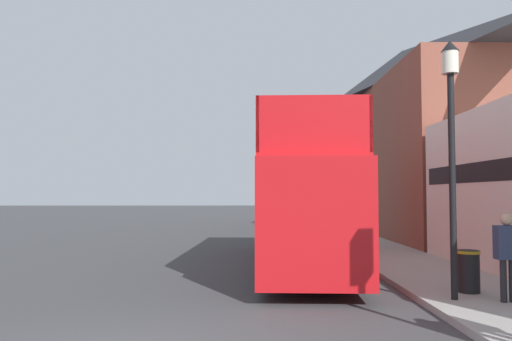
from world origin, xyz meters
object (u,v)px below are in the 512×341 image
Objects in this scene: lamp_post_third at (321,173)px; lamp_post_second at (351,170)px; tour_bus at (302,204)px; pedestrian_second at (507,249)px; parked_car_ahead_of_bus at (300,228)px; lamp_post_nearest at (451,121)px; litter_bin at (469,270)px.

lamp_post_second is at bearing -90.78° from lamp_post_third.
pedestrian_second is at bearing -57.46° from tour_bus.
pedestrian_second is (3.36, -5.86, -0.75)m from tour_bus.
lamp_post_nearest is at bearing -83.07° from parked_car_ahead_of_bus.
lamp_post_nearest reaches higher than litter_bin.
lamp_post_nearest is at bearing -89.03° from lamp_post_second.
pedestrian_second is 9.81m from lamp_post_second.
lamp_post_nearest is (1.76, -13.17, 3.00)m from parked_car_ahead_of_bus.
litter_bin is at bearing -80.02° from parked_car_ahead_of_bus.
pedestrian_second reaches higher than parked_car_ahead_of_bus.
pedestrian_second is 0.39× the size of lamp_post_second.
lamp_post_second is at bearing 90.97° from lamp_post_nearest.
lamp_post_third reaches higher than pedestrian_second.
pedestrian_second is 19.01m from lamp_post_third.
parked_car_ahead_of_bus is (0.67, 7.56, -1.26)m from tour_bus.
parked_car_ahead_of_bus is 13.63m from lamp_post_nearest.
tour_bus reaches higher than pedestrian_second.
tour_bus is 13.29m from lamp_post_third.
pedestrian_second is 0.33× the size of lamp_post_nearest.
parked_car_ahead_of_bus is 4.88m from lamp_post_second.
pedestrian_second is at bearing -83.53° from lamp_post_second.
pedestrian_second is at bearing -15.15° from lamp_post_nearest.
lamp_post_third is (1.73, 5.42, 2.79)m from parked_car_ahead_of_bus.
lamp_post_second reaches higher than litter_bin.
parked_car_ahead_of_bus is at bearing 112.52° from lamp_post_second.
tour_bus is at bearing -121.68° from lamp_post_second.
lamp_post_nearest is 3.17m from litter_bin.
lamp_post_second is (1.61, -3.88, 2.50)m from parked_car_ahead_of_bus.
litter_bin is (0.59, 0.70, -3.03)m from lamp_post_nearest.
tour_bus is 6.65× the size of pedestrian_second.
pedestrian_second is at bearing -79.37° from parked_car_ahead_of_bus.
lamp_post_nearest is at bearing -63.83° from tour_bus.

